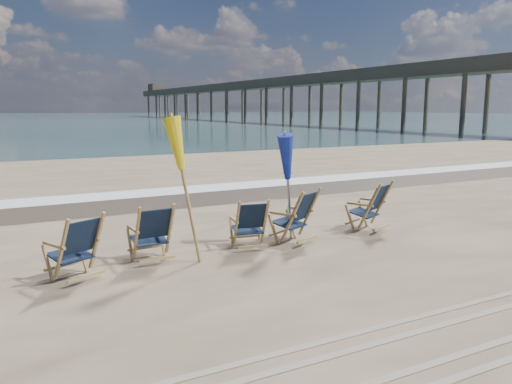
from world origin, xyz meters
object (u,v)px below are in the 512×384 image
at_px(beach_chair_1, 170,231).
at_px(umbrella_yellow, 186,150).
at_px(beach_chair_0, 97,244).
at_px(umbrella_blue, 289,160).
at_px(beach_chair_2, 265,223).
at_px(fishing_pier, 259,96).
at_px(beach_chair_3, 310,214).
at_px(beach_chair_4, 382,204).

height_order(beach_chair_1, umbrella_yellow, umbrella_yellow).
distance_m(beach_chair_0, umbrella_blue, 3.78).
xyz_separation_m(beach_chair_1, beach_chair_2, (1.75, -0.11, -0.03)).
relative_size(umbrella_yellow, fishing_pier, 0.02).
relative_size(beach_chair_1, beach_chair_3, 0.95).
relative_size(beach_chair_0, beach_chair_3, 0.97).
xyz_separation_m(beach_chair_3, umbrella_yellow, (-2.52, -0.16, 1.34)).
distance_m(beach_chair_1, beach_chair_4, 4.65).
relative_size(beach_chair_0, beach_chair_1, 1.02).
bearing_deg(beach_chair_4, beach_chair_0, -21.18).
bearing_deg(beach_chair_3, beach_chair_4, 158.10).
height_order(beach_chair_1, beach_chair_3, beach_chair_3).
relative_size(beach_chair_1, umbrella_blue, 0.48).
relative_size(beach_chair_0, fishing_pier, 0.01).
bearing_deg(beach_chair_2, beach_chair_0, 12.75).
height_order(beach_chair_4, umbrella_blue, umbrella_blue).
bearing_deg(beach_chair_2, fishing_pier, -107.85).
xyz_separation_m(beach_chair_4, umbrella_yellow, (-4.40, -0.25, 1.34)).
height_order(beach_chair_4, fishing_pier, fishing_pier).
bearing_deg(beach_chair_4, beach_chair_1, -23.49).
bearing_deg(beach_chair_0, beach_chair_3, 158.88).
bearing_deg(beach_chair_0, umbrella_blue, 161.54).
bearing_deg(umbrella_yellow, beach_chair_2, 2.86).
relative_size(beach_chair_3, beach_chair_4, 1.00).
bearing_deg(beach_chair_4, umbrella_blue, -25.70).
distance_m(beach_chair_2, umbrella_yellow, 2.05).
relative_size(beach_chair_0, beach_chair_2, 1.09).
bearing_deg(beach_chair_0, fishing_pier, -143.93).
bearing_deg(umbrella_blue, umbrella_yellow, -171.91).
distance_m(umbrella_yellow, umbrella_blue, 2.17).
distance_m(beach_chair_3, beach_chair_4, 1.88).
height_order(beach_chair_0, beach_chair_4, beach_chair_4).
distance_m(beach_chair_4, umbrella_blue, 2.50).
height_order(beach_chair_0, umbrella_blue, umbrella_blue).
distance_m(beach_chair_1, beach_chair_2, 1.75).
height_order(beach_chair_1, beach_chair_4, beach_chair_4).
relative_size(beach_chair_2, beach_chair_3, 0.89).
relative_size(beach_chair_1, beach_chair_4, 0.95).
xyz_separation_m(beach_chair_0, fishing_pier, (41.24, 72.81, 4.13)).
bearing_deg(fishing_pier, beach_chair_2, -117.77).
height_order(umbrella_yellow, umbrella_blue, umbrella_yellow).
xyz_separation_m(beach_chair_4, umbrella_blue, (-2.27, 0.06, 1.05)).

